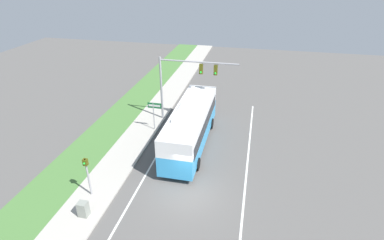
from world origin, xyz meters
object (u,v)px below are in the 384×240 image
at_px(signal_gantry, 184,77).
at_px(street_sign, 154,111).
at_px(pedestrian_signal, 87,171).
at_px(bus, 191,124).
at_px(utility_cabinet, 83,209).

distance_m(signal_gantry, street_sign, 4.13).
xyz_separation_m(pedestrian_signal, street_sign, (1.31, 9.30, 0.01)).
height_order(signal_gantry, street_sign, signal_gantry).
height_order(bus, street_sign, bus).
bearing_deg(signal_gantry, bus, -69.54).
bearing_deg(pedestrian_signal, bus, 56.21).
bearing_deg(signal_gantry, street_sign, -133.05).
height_order(signal_gantry, utility_cabinet, signal_gantry).
bearing_deg(bus, pedestrian_signal, -123.79).
height_order(pedestrian_signal, street_sign, pedestrian_signal).
distance_m(bus, utility_cabinet, 10.51).
distance_m(bus, signal_gantry, 5.07).
bearing_deg(utility_cabinet, bus, 64.21).
bearing_deg(pedestrian_signal, utility_cabinet, -73.59).
xyz_separation_m(bus, pedestrian_signal, (-5.07, -7.57, 0.02)).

